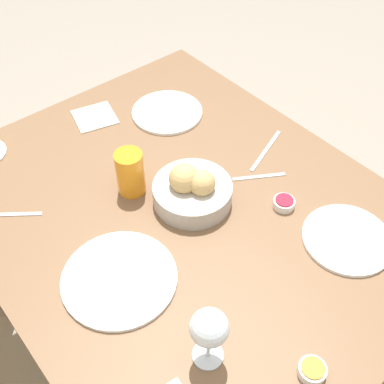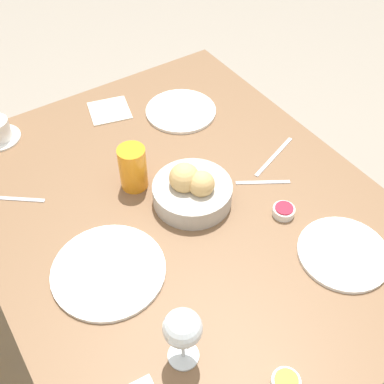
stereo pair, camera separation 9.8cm
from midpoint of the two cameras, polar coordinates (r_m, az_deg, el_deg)
ground_plane at (r=1.86m, az=0.69°, el=-16.93°), size 10.00×10.00×0.00m
dining_table at (r=1.32m, az=0.93°, el=-4.54°), size 1.21×0.97×0.74m
bread_basket at (r=1.23m, az=2.25°, el=0.19°), size 0.21×0.21×0.12m
plate_near_left at (r=1.21m, az=19.76°, el=-6.96°), size 0.22×0.22×0.01m
plate_near_right at (r=1.53m, az=0.52°, el=9.52°), size 0.22×0.22×0.01m
plate_far_center at (r=1.13m, az=-7.40°, el=-9.35°), size 0.26×0.26×0.01m
juice_glass at (r=1.26m, az=-4.82°, el=2.79°), size 0.07×0.07×0.13m
wine_glass at (r=0.92m, az=2.04°, el=-16.15°), size 0.08×0.08×0.16m
jam_bowl_berry at (r=1.25m, az=13.03°, el=-2.30°), size 0.06×0.06×0.03m
jam_bowl_honey at (r=1.01m, az=13.97°, el=-21.22°), size 0.06×0.06×0.03m
fork_silver at (r=1.33m, az=-19.04°, el=-0.81°), size 0.13×0.16×0.00m
knife_silver at (r=1.40m, az=11.68°, el=4.07°), size 0.08×0.19×0.00m
spoon_coffee at (r=1.32m, az=10.51°, el=1.05°), size 0.09×0.13×0.00m
napkin at (r=1.55m, az=-7.96°, el=9.48°), size 0.15×0.15×0.00m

